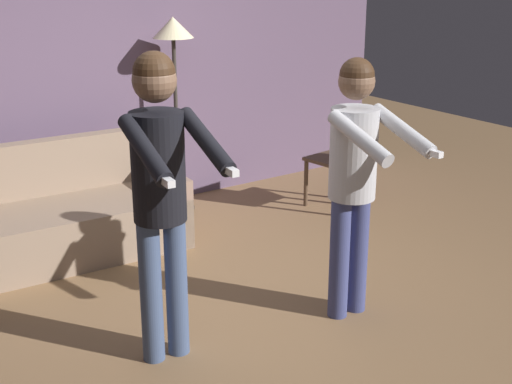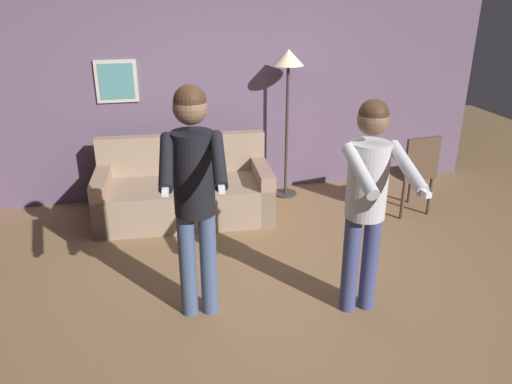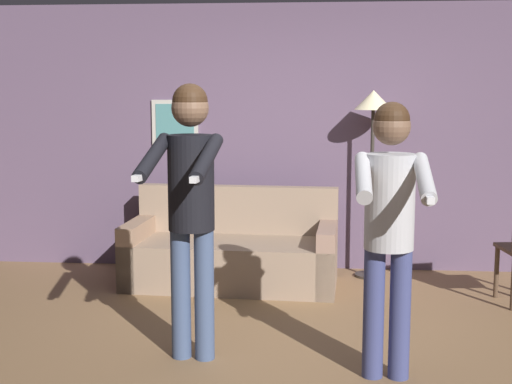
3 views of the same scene
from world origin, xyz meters
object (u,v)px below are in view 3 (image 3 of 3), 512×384
Objects in this scene: person_standing_left at (190,193)px; person_standing_right at (390,214)px; torchiere_lamp at (373,119)px; couch at (232,254)px.

person_standing_left is 1.27m from person_standing_right.
torchiere_lamp is 2.49m from person_standing_right.
couch is 2.04m from person_standing_left.
person_standing_right is (1.25, -0.22, -0.08)m from person_standing_left.
torchiere_lamp is at bearing 88.12° from person_standing_right.
person_standing_left reaches higher than couch.
couch is 1.10× the size of torchiere_lamp.
person_standing_left is 1.06× the size of person_standing_right.
person_standing_right reaches higher than couch.
couch is at bearing 88.46° from person_standing_left.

